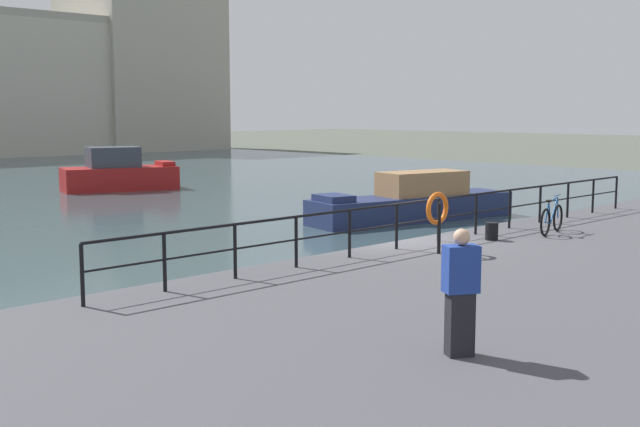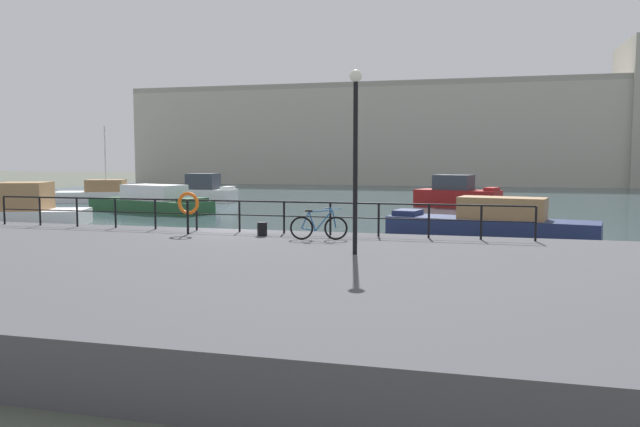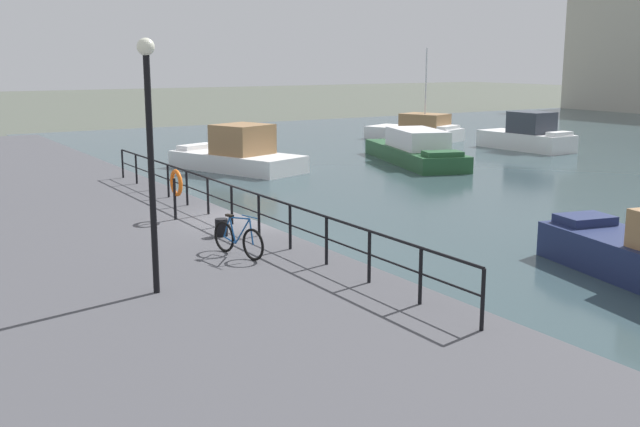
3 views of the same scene
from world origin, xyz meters
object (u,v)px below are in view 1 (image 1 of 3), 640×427
Objects in this scene: moored_small_launch at (414,202)px; standing_person at (461,291)px; mooring_bollard at (492,231)px; parked_bicycle at (552,219)px; life_ring_stand at (438,211)px; moored_white_yacht at (119,173)px.

standing_person is at bearing 52.74° from moored_small_launch.
moored_small_launch is 20.29× the size of mooring_bollard.
life_ring_stand is (-4.50, 0.29, 0.59)m from parked_bicycle.
parked_bicycle is 2.08m from mooring_bollard.
moored_white_yacht is 34.79m from standing_person.
moored_white_yacht reaches higher than mooring_bollard.
parked_bicycle is 11.34m from standing_person.
parked_bicycle is 4.54m from life_ring_stand.
parked_bicycle is 1.25× the size of life_ring_stand.
life_ring_stand is at bearing 53.37° from moored_small_launch.
life_ring_stand is at bearing 161.17° from standing_person.
parked_bicycle is at bearing -13.98° from mooring_bollard.
moored_white_yacht is 27.63m from parked_bicycle.
parked_bicycle reaches higher than mooring_bollard.
moored_small_launch reaches higher than mooring_bollard.
moored_white_yacht is at bearing -171.51° from standing_person.
moored_white_yacht is at bearing 79.08° from mooring_bollard.
moored_small_launch is at bearing 49.17° from mooring_bollard.
parked_bicycle is 3.96× the size of mooring_bollard.
mooring_bollard is at bearing -83.38° from moored_white_yacht.
moored_small_launch is at bearing -66.08° from moored_white_yacht.
moored_small_launch is at bearing 162.25° from standing_person.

